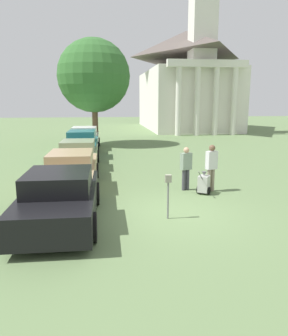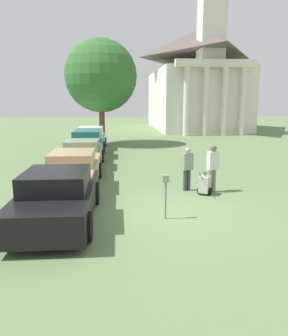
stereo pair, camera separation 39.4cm
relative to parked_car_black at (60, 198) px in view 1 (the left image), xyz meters
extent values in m
plane|color=#607A4C|center=(3.18, 0.31, -0.70)|extent=(120.00, 120.00, 0.00)
cube|color=black|center=(0.00, 0.04, -0.12)|extent=(2.02, 4.81, 0.76)
cube|color=black|center=(0.00, -0.15, 0.53)|extent=(1.74, 2.03, 0.54)
cylinder|color=black|center=(-0.93, 1.53, -0.33)|extent=(0.19, 0.75, 0.75)
cylinder|color=black|center=(0.98, 1.50, -0.33)|extent=(0.19, 0.75, 0.75)
cylinder|color=black|center=(-0.98, -1.43, -0.33)|extent=(0.19, 0.75, 0.75)
cylinder|color=black|center=(0.93, -1.46, -0.33)|extent=(0.19, 0.75, 0.75)
cube|color=tan|center=(0.00, 3.72, -0.13)|extent=(1.91, 5.15, 0.79)
cube|color=tan|center=(0.00, 3.52, 0.52)|extent=(1.64, 2.17, 0.50)
cylinder|color=black|center=(-0.87, 5.32, -0.37)|extent=(0.19, 0.68, 0.67)
cylinder|color=black|center=(0.92, 5.29, -0.37)|extent=(0.19, 0.68, 0.67)
cylinder|color=black|center=(-0.92, 2.15, -0.37)|extent=(0.19, 0.68, 0.67)
cylinder|color=black|center=(0.87, 2.12, -0.37)|extent=(0.19, 0.68, 0.67)
cube|color=gray|center=(0.00, 7.71, -0.13)|extent=(1.90, 4.67, 0.75)
cube|color=gray|center=(0.00, 7.52, 0.49)|extent=(1.64, 1.98, 0.49)
cylinder|color=black|center=(-0.87, 9.16, -0.35)|extent=(0.19, 0.71, 0.71)
cylinder|color=black|center=(0.92, 9.13, -0.35)|extent=(0.19, 0.71, 0.71)
cylinder|color=black|center=(-0.92, 6.28, -0.35)|extent=(0.19, 0.71, 0.71)
cylinder|color=black|center=(0.88, 6.26, -0.35)|extent=(0.19, 0.71, 0.71)
cube|color=#23666B|center=(0.00, 11.01, -0.09)|extent=(1.86, 4.92, 0.82)
cube|color=#23666B|center=(0.00, 10.81, 0.62)|extent=(1.60, 2.08, 0.59)
cylinder|color=black|center=(-0.85, 12.54, -0.33)|extent=(0.19, 0.75, 0.74)
cylinder|color=black|center=(0.90, 12.51, -0.33)|extent=(0.19, 0.75, 0.74)
cylinder|color=black|center=(-0.90, 9.51, -0.33)|extent=(0.19, 0.75, 0.74)
cylinder|color=black|center=(0.85, 9.48, -0.33)|extent=(0.19, 0.75, 0.74)
cube|color=silver|center=(0.00, 14.37, -0.10)|extent=(1.95, 4.71, 0.83)
cube|color=silver|center=(0.00, 14.19, 0.60)|extent=(1.68, 1.99, 0.57)
cylinder|color=black|center=(-0.89, 15.84, -0.37)|extent=(0.19, 0.67, 0.66)
cylinder|color=black|center=(0.94, 15.81, -0.37)|extent=(0.19, 0.67, 0.66)
cylinder|color=black|center=(-0.94, 12.94, -0.37)|extent=(0.19, 0.67, 0.66)
cylinder|color=black|center=(0.90, 12.91, -0.37)|extent=(0.19, 0.67, 0.66)
cylinder|color=slate|center=(3.06, -0.11, -0.16)|extent=(0.05, 0.05, 1.09)
cube|color=gray|center=(3.06, -0.11, 0.50)|extent=(0.18, 0.09, 0.22)
cylinder|color=#3F3F47|center=(4.44, 2.92, -0.30)|extent=(0.14, 0.14, 0.81)
cylinder|color=#3F3F47|center=(4.28, 2.86, -0.30)|extent=(0.14, 0.14, 0.81)
cube|color=gray|center=(4.36, 2.89, 0.42)|extent=(0.47, 0.36, 0.64)
sphere|color=tan|center=(4.36, 2.89, 0.85)|extent=(0.22, 0.22, 0.22)
cylinder|color=gray|center=(5.34, 2.62, -0.27)|extent=(0.14, 0.14, 0.86)
cylinder|color=gray|center=(5.18, 2.56, -0.27)|extent=(0.14, 0.14, 0.86)
cube|color=silver|center=(5.26, 2.59, 0.50)|extent=(0.47, 0.35, 0.68)
sphere|color=brown|center=(5.26, 2.59, 0.96)|extent=(0.23, 0.23, 0.23)
cube|color=#B2B2AD|center=(4.89, 2.27, -0.32)|extent=(0.54, 0.56, 0.60)
cone|color=#59595B|center=(4.89, 2.27, 0.06)|extent=(0.18, 0.18, 0.16)
cylinder|color=#4C4C4C|center=(4.63, 1.88, 0.08)|extent=(0.34, 0.51, 0.43)
cylinder|color=black|center=(4.71, 2.38, -0.56)|extent=(0.19, 0.26, 0.28)
cylinder|color=black|center=(5.06, 2.16, -0.56)|extent=(0.19, 0.26, 0.28)
cube|color=silver|center=(11.46, 31.24, 2.73)|extent=(9.37, 16.08, 6.87)
pyramid|color=#564C47|center=(11.46, 31.24, 9.25)|extent=(9.56, 16.40, 3.09)
cylinder|color=silver|center=(8.65, 22.60, 2.56)|extent=(0.56, 0.56, 6.52)
cylinder|color=silver|center=(10.52, 22.60, 2.56)|extent=(0.56, 0.56, 6.52)
cylinder|color=silver|center=(12.39, 22.60, 2.56)|extent=(0.56, 0.56, 6.52)
cylinder|color=silver|center=(14.27, 22.60, 2.56)|extent=(0.56, 0.56, 6.52)
cube|color=silver|center=(11.46, 22.60, 6.17)|extent=(7.96, 0.70, 0.70)
cube|color=silver|center=(11.46, 24.70, 10.89)|extent=(2.40, 2.40, 9.45)
cylinder|color=brown|center=(0.71, 16.72, 0.74)|extent=(0.44, 0.44, 2.90)
sphere|color=#33662D|center=(0.71, 16.72, 4.52)|extent=(5.47, 5.47, 5.47)
camera|label=1|loc=(1.20, -9.04, 2.69)|focal=35.00mm
camera|label=2|loc=(1.60, -9.08, 2.69)|focal=35.00mm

